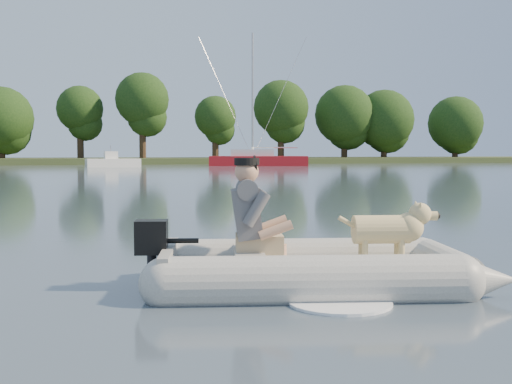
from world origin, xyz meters
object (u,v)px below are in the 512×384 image
object	(u,v)px
dinghy	(319,228)
sailboat	(258,160)
man	(249,210)
dog	(381,234)
motorboat	(113,157)

from	to	relation	value
dinghy	sailboat	world-z (taller)	sailboat
man	dog	bearing A→B (deg)	0.00
dinghy	sailboat	xyz separation A→B (m)	(12.73, 49.14, -0.04)
dinghy	sailboat	size ratio (longest dim) A/B	0.38
man	motorboat	distance (m)	47.58
motorboat	sailboat	bearing A→B (deg)	-0.45
man	motorboat	bearing A→B (deg)	100.73
dinghy	man	size ratio (longest dim) A/B	4.40
dinghy	motorboat	world-z (taller)	motorboat
dinghy	sailboat	distance (m)	50.76
dinghy	man	xyz separation A→B (m)	(-0.65, 0.18, 0.18)
motorboat	dog	bearing A→B (deg)	-96.15
man	sailboat	xyz separation A→B (m)	(13.38, 48.96, -0.22)
dinghy	dog	bearing A→B (deg)	4.57
motorboat	sailboat	xyz separation A→B (m)	(12.59, 1.38, -0.34)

